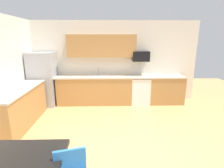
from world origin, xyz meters
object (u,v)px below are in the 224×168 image
object	(u,v)px
refrigerator	(43,79)
oven_range	(140,90)
dining_table	(1,166)
microwave	(141,56)

from	to	relation	value
refrigerator	oven_range	xyz separation A→B (m)	(3.15, 0.08, -0.40)
refrigerator	dining_table	xyz separation A→B (m)	(0.83, -3.77, -0.18)
microwave	dining_table	world-z (taller)	microwave
oven_range	microwave	world-z (taller)	microwave
oven_range	dining_table	size ratio (longest dim) A/B	0.65
refrigerator	oven_range	size ratio (longest dim) A/B	1.88
oven_range	dining_table	distance (m)	4.50
refrigerator	microwave	xyz separation A→B (m)	(3.15, 0.18, 0.71)
dining_table	refrigerator	bearing A→B (deg)	102.35
oven_range	dining_table	xyz separation A→B (m)	(-2.32, -3.85, 0.22)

